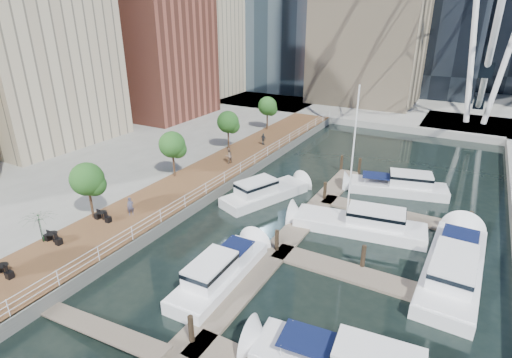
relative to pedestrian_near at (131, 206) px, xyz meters
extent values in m
plane|color=black|center=(9.04, -5.78, -1.75)|extent=(520.00, 520.00, 0.00)
cube|color=brown|center=(0.04, 9.22, -1.25)|extent=(6.00, 60.00, 1.00)
cube|color=#595954|center=(3.04, 9.22, -1.25)|extent=(0.25, 60.00, 1.00)
cube|color=gray|center=(-26.96, 9.22, -1.25)|extent=(48.00, 90.00, 1.00)
cube|color=gray|center=(9.04, 96.22, -1.25)|extent=(200.00, 114.00, 1.00)
cube|color=gray|center=(23.04, 46.22, -1.25)|extent=(14.00, 12.00, 1.00)
cube|color=#6D6051|center=(12.04, 4.22, -1.65)|extent=(2.00, 32.00, 0.20)
cube|color=#6D6051|center=(18.04, 2.22, -1.65)|extent=(12.00, 2.00, 0.20)
cube|color=#6D6051|center=(18.04, 12.22, -1.65)|extent=(12.00, 2.00, 0.20)
cube|color=#BCAD8E|center=(-24.96, 10.22, 12.25)|extent=(14.00, 16.00, 26.00)
cube|color=brown|center=(-20.96, 28.22, 9.25)|extent=(12.00, 14.00, 20.00)
cube|color=#BCAD8E|center=(-26.96, 44.22, 13.25)|extent=(14.00, 16.00, 28.00)
cylinder|color=white|center=(20.54, 46.22, 12.25)|extent=(0.80, 0.80, 26.00)
cylinder|color=#3F2B1C|center=(-2.36, -1.78, 0.45)|extent=(0.20, 0.20, 2.40)
sphere|color=#265B1E|center=(-2.36, -1.78, 2.55)|extent=(2.60, 2.60, 2.60)
cylinder|color=#3F2B1C|center=(-2.36, 8.22, 0.45)|extent=(0.20, 0.20, 2.40)
sphere|color=#265B1E|center=(-2.36, 8.22, 2.55)|extent=(2.60, 2.60, 2.60)
cylinder|color=#3F2B1C|center=(-2.36, 18.22, 0.45)|extent=(0.20, 0.20, 2.40)
sphere|color=#265B1E|center=(-2.36, 18.22, 2.55)|extent=(2.60, 2.60, 2.60)
cylinder|color=#3F2B1C|center=(-2.36, 28.22, 0.45)|extent=(0.20, 0.20, 2.40)
sphere|color=#265B1E|center=(-2.36, 28.22, 2.55)|extent=(2.60, 2.60, 2.60)
imported|color=#47465E|center=(0.00, 0.00, 0.00)|extent=(0.63, 0.65, 1.50)
imported|color=#836A5A|center=(0.37, 14.00, 0.11)|extent=(0.83, 0.97, 1.72)
imported|color=#343941|center=(0.58, 21.60, -0.01)|extent=(0.90, 0.47, 1.47)
imported|color=#0F3816|center=(-2.46, -6.13, 0.38)|extent=(3.25, 3.28, 2.27)
camera|label=1|loc=(22.80, -20.20, 14.35)|focal=28.00mm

